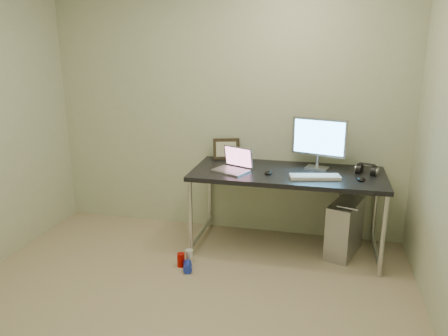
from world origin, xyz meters
TOP-DOWN VIEW (x-y plane):
  - floor at (0.00, 0.00)m, footprint 3.50×3.50m
  - wall_back at (0.00, 1.75)m, footprint 3.50×0.02m
  - desk at (0.65, 1.38)m, footprint 1.70×0.74m
  - tower_computer at (1.18, 1.40)m, footprint 0.35×0.52m
  - cable_a at (1.13, 1.70)m, footprint 0.01×0.16m
  - cable_b at (1.22, 1.68)m, footprint 0.02×0.11m
  - can_red at (-0.18, 0.83)m, footprint 0.08×0.08m
  - can_white at (-0.13, 0.90)m, footprint 0.07×0.07m
  - can_blue at (-0.10, 0.77)m, footprint 0.11×0.15m
  - laptop at (0.18, 1.31)m, footprint 0.37×0.35m
  - monitor at (0.91, 1.55)m, footprint 0.49×0.19m
  - keyboard at (0.90, 1.24)m, footprint 0.44×0.22m
  - mouse_right at (1.27, 1.27)m, footprint 0.08×0.12m
  - mouse_left at (0.50, 1.28)m, footprint 0.07×0.11m
  - headphones at (1.34, 1.47)m, footprint 0.21×0.12m
  - picture_frame at (0.02, 1.68)m, footprint 0.27×0.15m
  - webcam at (0.20, 1.66)m, footprint 0.05×0.04m

SIDE VIEW (x-z plane):
  - floor at x=0.00m, z-range 0.00..0.00m
  - can_blue at x=-0.10m, z-range 0.00..0.07m
  - can_red at x=-0.18m, z-range 0.00..0.12m
  - can_white at x=-0.13m, z-range 0.00..0.12m
  - tower_computer at x=1.18m, z-range -0.01..0.52m
  - cable_b at x=1.22m, z-range 0.02..0.74m
  - cable_a at x=1.13m, z-range 0.06..0.74m
  - desk at x=0.65m, z-range 0.30..1.05m
  - keyboard at x=0.90m, z-range 0.75..0.78m
  - mouse_left at x=0.50m, z-range 0.75..0.78m
  - mouse_right at x=1.27m, z-range 0.75..0.79m
  - headphones at x=1.34m, z-range 0.72..0.84m
  - laptop at x=0.18m, z-range 0.69..0.90m
  - webcam at x=0.20m, z-range 0.78..0.89m
  - picture_frame at x=0.02m, z-range 0.75..0.96m
  - monitor at x=0.91m, z-range 0.79..1.25m
  - wall_back at x=0.00m, z-range 0.00..2.50m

